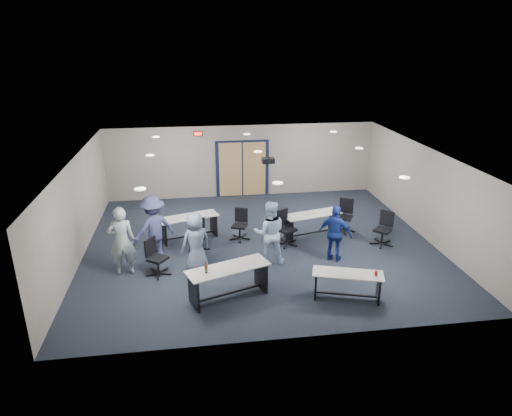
{
  "coord_description": "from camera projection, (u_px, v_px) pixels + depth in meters",
  "views": [
    {
      "loc": [
        -1.86,
        -12.04,
        5.72
      ],
      "look_at": [
        -0.17,
        -0.3,
        1.26
      ],
      "focal_mm": 32.0,
      "sensor_mm": 36.0,
      "label": 1
    }
  ],
  "objects": [
    {
      "name": "exit_sign",
      "position": [
        198.0,
        134.0,
        16.46
      ],
      "size": [
        0.32,
        0.07,
        0.18
      ],
      "color": "black",
      "rests_on": "back_wall"
    },
    {
      "name": "chair_loose_left",
      "position": [
        157.0,
        257.0,
        11.55
      ],
      "size": [
        0.85,
        0.85,
        0.97
      ],
      "primitive_type": null,
      "rotation": [
        0.0,
        0.0,
        0.94
      ],
      "color": "black",
      "rests_on": "floor"
    },
    {
      "name": "table_back_right",
      "position": [
        312.0,
        221.0,
        13.84
      ],
      "size": [
        1.86,
        1.01,
        0.72
      ],
      "rotation": [
        0.0,
        0.0,
        0.25
      ],
      "color": "#A7A59E",
      "rests_on": "floor"
    },
    {
      "name": "chair_back_c",
      "position": [
        287.0,
        228.0,
        13.22
      ],
      "size": [
        0.9,
        0.9,
        1.04
      ],
      "primitive_type": null,
      "rotation": [
        0.0,
        0.0,
        0.56
      ],
      "color": "black",
      "rests_on": "floor"
    },
    {
      "name": "ceiling_can_lights",
      "position": [
        259.0,
        154.0,
        12.71
      ],
      "size": [
        6.24,
        5.74,
        0.02
      ],
      "primitive_type": null,
      "color": "white",
      "rests_on": "ceiling"
    },
    {
      "name": "person_navy",
      "position": [
        335.0,
        234.0,
        12.19
      ],
      "size": [
        0.98,
        0.84,
        1.58
      ],
      "primitive_type": "imported",
      "rotation": [
        0.0,
        0.0,
        2.54
      ],
      "color": "navy",
      "rests_on": "floor"
    },
    {
      "name": "left_wall",
      "position": [
        77.0,
        210.0,
        12.27
      ],
      "size": [
        0.04,
        9.0,
        2.7
      ],
      "primitive_type": "cube",
      "color": "gray",
      "rests_on": "floor"
    },
    {
      "name": "table_front_left",
      "position": [
        228.0,
        277.0,
        10.5
      ],
      "size": [
        2.04,
        1.27,
        1.07
      ],
      "rotation": [
        0.0,
        0.0,
        0.35
      ],
      "color": "#A7A59E",
      "rests_on": "floor"
    },
    {
      "name": "person_gray",
      "position": [
        122.0,
        241.0,
        11.45
      ],
      "size": [
        0.73,
        0.54,
        1.83
      ],
      "primitive_type": "imported",
      "rotation": [
        0.0,
        0.0,
        3.3
      ],
      "color": "#919C9E",
      "rests_on": "floor"
    },
    {
      "name": "chair_back_b",
      "position": [
        240.0,
        225.0,
        13.61
      ],
      "size": [
        0.77,
        0.77,
        0.93
      ],
      "primitive_type": null,
      "rotation": [
        0.0,
        0.0,
        -0.39
      ],
      "color": "black",
      "rests_on": "floor"
    },
    {
      "name": "person_plaid",
      "position": [
        196.0,
        242.0,
        11.63
      ],
      "size": [
        0.93,
        0.79,
        1.61
      ],
      "primitive_type": "imported",
      "rotation": [
        0.0,
        0.0,
        3.56
      ],
      "color": "slate",
      "rests_on": "floor"
    },
    {
      "name": "table_front_right",
      "position": [
        348.0,
        281.0,
        10.51
      ],
      "size": [
        1.69,
        1.0,
        0.76
      ],
      "rotation": [
        0.0,
        0.0,
        -0.31
      ],
      "color": "#A7A59E",
      "rests_on": "floor"
    },
    {
      "name": "ceiling_projector",
      "position": [
        268.0,
        160.0,
        13.07
      ],
      "size": [
        0.35,
        0.32,
        0.37
      ],
      "color": "black",
      "rests_on": "ceiling"
    },
    {
      "name": "ceiling",
      "position": [
        261.0,
        155.0,
        12.46
      ],
      "size": [
        10.0,
        9.0,
        0.04
      ],
      "primitive_type": "cube",
      "color": "silver",
      "rests_on": "back_wall"
    },
    {
      "name": "chair_loose_right",
      "position": [
        383.0,
        229.0,
        13.23
      ],
      "size": [
        0.88,
        0.88,
        1.0
      ],
      "primitive_type": null,
      "rotation": [
        0.0,
        0.0,
        -0.81
      ],
      "color": "black",
      "rests_on": "floor"
    },
    {
      "name": "chair_back_a",
      "position": [
        198.0,
        235.0,
        12.9
      ],
      "size": [
        0.65,
        0.65,
        0.93
      ],
      "primitive_type": null,
      "rotation": [
        0.0,
        0.0,
        -0.12
      ],
      "color": "black",
      "rests_on": "floor"
    },
    {
      "name": "chair_back_d",
      "position": [
        345.0,
        216.0,
        14.15
      ],
      "size": [
        0.87,
        0.87,
        1.02
      ],
      "primitive_type": null,
      "rotation": [
        0.0,
        0.0,
        -0.5
      ],
      "color": "black",
      "rests_on": "floor"
    },
    {
      "name": "floor",
      "position": [
        260.0,
        244.0,
        13.41
      ],
      "size": [
        10.0,
        10.0,
        0.0
      ],
      "primitive_type": "plane",
      "color": "#1C232D",
      "rests_on": "ground"
    },
    {
      "name": "person_lightblue",
      "position": [
        270.0,
        233.0,
        12.04
      ],
      "size": [
        0.91,
        0.73,
        1.75
      ],
      "primitive_type": "imported",
      "rotation": [
        0.0,
        0.0,
        3.05
      ],
      "color": "#C0DCFF",
      "rests_on": "floor"
    },
    {
      "name": "double_door",
      "position": [
        242.0,
        169.0,
        17.18
      ],
      "size": [
        2.0,
        0.07,
        2.2
      ],
      "color": "black",
      "rests_on": "back_wall"
    },
    {
      "name": "back_wall",
      "position": [
        242.0,
        161.0,
        17.11
      ],
      "size": [
        10.0,
        0.04,
        2.7
      ],
      "primitive_type": "cube",
      "color": "gray",
      "rests_on": "floor"
    },
    {
      "name": "front_wall",
      "position": [
        296.0,
        279.0,
        8.77
      ],
      "size": [
        10.0,
        0.04,
        2.7
      ],
      "primitive_type": "cube",
      "color": "gray",
      "rests_on": "floor"
    },
    {
      "name": "person_back",
      "position": [
        154.0,
        228.0,
        12.22
      ],
      "size": [
        1.36,
        1.19,
        1.82
      ],
      "primitive_type": "imported",
      "rotation": [
        0.0,
        0.0,
        3.68
      ],
      "color": "#3D3F6F",
      "rests_on": "floor"
    },
    {
      "name": "table_back_left",
      "position": [
        189.0,
        223.0,
        13.64
      ],
      "size": [
        1.85,
        1.09,
        0.71
      ],
      "rotation": [
        0.0,
        0.0,
        0.31
      ],
      "color": "#A7A59E",
      "rests_on": "floor"
    },
    {
      "name": "right_wall",
      "position": [
        426.0,
        193.0,
        13.61
      ],
      "size": [
        0.04,
        9.0,
        2.7
      ],
      "primitive_type": "cube",
      "color": "gray",
      "rests_on": "floor"
    }
  ]
}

